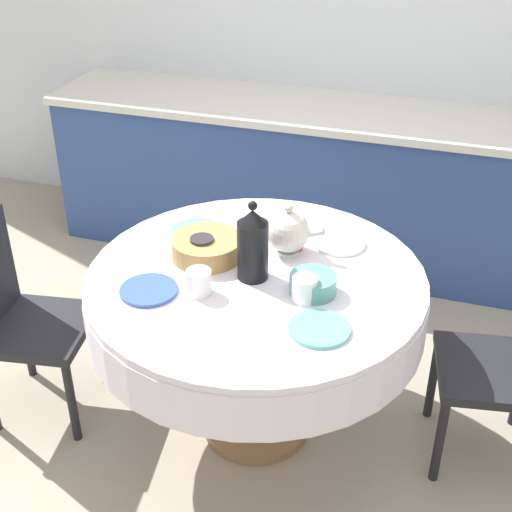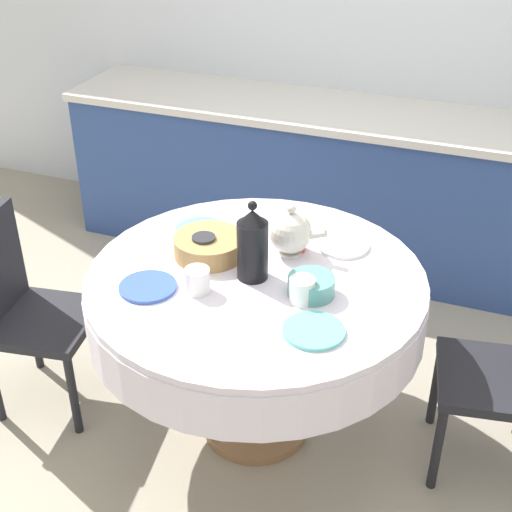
% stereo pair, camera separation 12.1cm
% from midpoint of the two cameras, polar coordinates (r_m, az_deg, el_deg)
% --- Properties ---
extents(ground_plane, '(12.00, 12.00, 0.00)m').
position_cam_midpoint_polar(ground_plane, '(3.09, -1.15, -13.50)').
color(ground_plane, '#9E937F').
extents(wall_back, '(7.00, 0.05, 2.60)m').
position_cam_midpoint_polar(wall_back, '(4.08, 7.40, 18.55)').
color(wall_back, silver).
rests_on(wall_back, ground_plane).
extents(kitchen_counter, '(3.24, 0.64, 0.89)m').
position_cam_midpoint_polar(kitchen_counter, '(4.05, 5.66, 5.69)').
color(kitchen_counter, '#2D4784').
rests_on(kitchen_counter, ground_plane).
extents(dining_table, '(1.26, 1.26, 0.76)m').
position_cam_midpoint_polar(dining_table, '(2.68, -1.29, -3.78)').
color(dining_table, olive).
rests_on(dining_table, ground_plane).
extents(chair_right, '(0.46, 0.46, 0.88)m').
position_cam_midpoint_polar(chair_right, '(3.07, -19.52, -4.31)').
color(chair_right, black).
rests_on(chair_right, ground_plane).
extents(plate_near_left, '(0.21, 0.21, 0.01)m').
position_cam_midpoint_polar(plate_near_left, '(2.55, -9.93, -2.73)').
color(plate_near_left, '#3856AD').
rests_on(plate_near_left, dining_table).
extents(cup_near_left, '(0.09, 0.09, 0.09)m').
position_cam_midpoint_polar(cup_near_left, '(2.50, -5.97, -2.12)').
color(cup_near_left, white).
rests_on(cup_near_left, dining_table).
extents(plate_near_right, '(0.21, 0.21, 0.01)m').
position_cam_midpoint_polar(plate_near_right, '(2.34, 3.59, -5.84)').
color(plate_near_right, '#60BCB7').
rests_on(plate_near_right, dining_table).
extents(cup_near_right, '(0.09, 0.09, 0.09)m').
position_cam_midpoint_polar(cup_near_right, '(2.46, 2.51, -2.65)').
color(cup_near_right, white).
rests_on(cup_near_right, dining_table).
extents(plate_far_left, '(0.21, 0.21, 0.01)m').
position_cam_midpoint_polar(plate_far_left, '(2.90, -5.98, 1.96)').
color(plate_far_left, '#60BCB7').
rests_on(plate_far_left, dining_table).
extents(cup_far_left, '(0.09, 0.09, 0.09)m').
position_cam_midpoint_polar(cup_far_left, '(2.70, -5.61, 0.59)').
color(cup_far_left, '#28282D').
rests_on(cup_far_left, dining_table).
extents(plate_far_right, '(0.21, 0.21, 0.01)m').
position_cam_midpoint_polar(plate_far_right, '(2.81, 5.46, 1.04)').
color(plate_far_right, white).
rests_on(plate_far_right, dining_table).
extents(cup_far_right, '(0.09, 0.09, 0.09)m').
position_cam_midpoint_polar(cup_far_right, '(2.75, 1.59, 1.39)').
color(cup_far_right, '#CC4C3D').
rests_on(cup_far_right, dining_table).
extents(coffee_carafe, '(0.11, 0.11, 0.31)m').
position_cam_midpoint_polar(coffee_carafe, '(2.53, -1.63, 0.88)').
color(coffee_carafe, black).
rests_on(coffee_carafe, dining_table).
extents(teapot, '(0.23, 0.16, 0.21)m').
position_cam_midpoint_polar(teapot, '(2.70, 1.35, 1.95)').
color(teapot, silver).
rests_on(teapot, dining_table).
extents(bread_basket, '(0.27, 0.27, 0.08)m').
position_cam_midpoint_polar(bread_basket, '(2.71, -5.22, 0.67)').
color(bread_basket, '#AD844C').
rests_on(bread_basket, dining_table).
extents(fruit_bowl, '(0.17, 0.17, 0.07)m').
position_cam_midpoint_polar(fruit_bowl, '(2.50, 3.19, -2.29)').
color(fruit_bowl, '#569993').
rests_on(fruit_bowl, dining_table).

